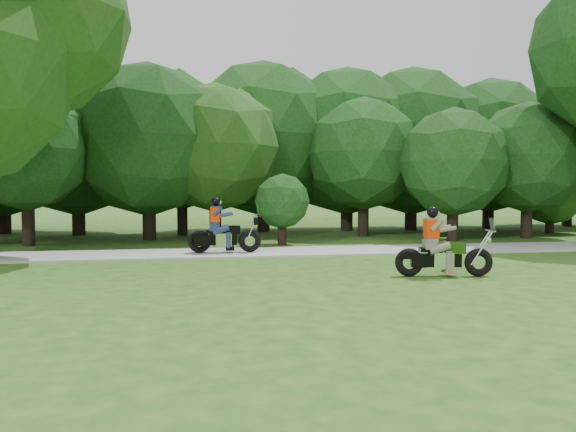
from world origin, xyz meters
name	(u,v)px	position (x,y,z in m)	size (l,w,h in m)	color
ground	(503,310)	(0.00, 0.00, 0.00)	(100.00, 100.00, 0.00)	#255117
walkway	(355,250)	(0.00, 8.00, 0.03)	(60.00, 2.20, 0.06)	#9C9C97
tree_line	(320,144)	(0.50, 14.76, 3.66)	(39.46, 11.18, 7.45)	black
chopper_motorcycle	(439,251)	(0.43, 3.24, 0.55)	(2.08, 0.71, 1.49)	black
touring_motorcycle	(220,232)	(-3.96, 7.86, 0.63)	(2.05, 0.61, 1.56)	black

